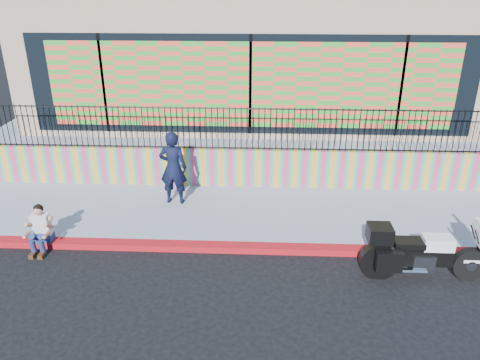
{
  "coord_description": "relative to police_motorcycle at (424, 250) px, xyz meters",
  "views": [
    {
      "loc": [
        0.32,
        -9.01,
        5.7
      ],
      "look_at": [
        -0.16,
        1.2,
        1.21
      ],
      "focal_mm": 35.0,
      "sensor_mm": 36.0,
      "label": 1
    }
  ],
  "objects": [
    {
      "name": "police_motorcycle",
      "position": [
        0.0,
        0.0,
        0.0
      ],
      "size": [
        2.53,
        0.84,
        1.58
      ],
      "color": "black",
      "rests_on": "ground"
    },
    {
      "name": "elevated_platform",
      "position": [
        -3.63,
        9.2,
        -0.04
      ],
      "size": [
        16.0,
        10.0,
        1.25
      ],
      "primitive_type": "cube",
      "color": "#969DB4",
      "rests_on": "ground"
    },
    {
      "name": "red_curb",
      "position": [
        -3.63,
        0.85,
        -0.59
      ],
      "size": [
        16.0,
        0.3,
        0.15
      ],
      "primitive_type": "cube",
      "color": "#A5140B",
      "rests_on": "ground"
    },
    {
      "name": "ground",
      "position": [
        -3.63,
        0.85,
        -0.66
      ],
      "size": [
        90.0,
        90.0,
        0.0
      ],
      "primitive_type": "plane",
      "color": "black",
      "rests_on": "ground"
    },
    {
      "name": "storefront_building",
      "position": [
        -3.63,
        8.98,
        2.59
      ],
      "size": [
        14.0,
        8.06,
        4.0
      ],
      "color": "tan",
      "rests_on": "elevated_platform"
    },
    {
      "name": "mural_wall",
      "position": [
        -3.63,
        4.1,
        0.04
      ],
      "size": [
        16.0,
        0.2,
        1.1
      ],
      "primitive_type": "cube",
      "color": "#E23B6A",
      "rests_on": "sidewalk"
    },
    {
      "name": "metal_fence",
      "position": [
        -3.63,
        4.1,
        1.19
      ],
      "size": [
        15.8,
        0.04,
        1.2
      ],
      "primitive_type": null,
      "color": "black",
      "rests_on": "mural_wall"
    },
    {
      "name": "seated_man",
      "position": [
        -8.18,
        0.65,
        -0.21
      ],
      "size": [
        0.54,
        0.71,
        1.06
      ],
      "color": "navy",
      "rests_on": "ground"
    },
    {
      "name": "sidewalk",
      "position": [
        -3.63,
        2.5,
        -0.59
      ],
      "size": [
        16.0,
        3.0,
        0.15
      ],
      "primitive_type": "cube",
      "color": "#969DB4",
      "rests_on": "ground"
    },
    {
      "name": "police_officer",
      "position": [
        -5.56,
        2.94,
        0.47
      ],
      "size": [
        0.74,
        0.51,
        1.96
      ],
      "primitive_type": "imported",
      "rotation": [
        0.0,
        0.0,
        3.08
      ],
      "color": "black",
      "rests_on": "sidewalk"
    }
  ]
}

